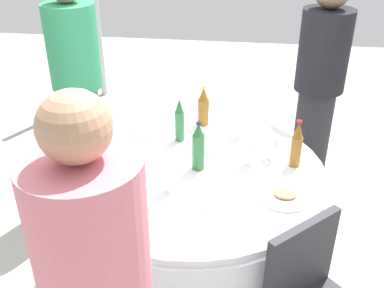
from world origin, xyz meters
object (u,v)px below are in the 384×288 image
(wine_glass_near, at_px, (169,172))
(wine_glass_front, at_px, (240,120))
(dining_table, at_px, (192,189))
(plate_left, at_px, (285,196))
(plate_far, at_px, (151,129))
(person_near, at_px, (318,88))
(bottle_amber_near, at_px, (297,145))
(person_south, at_px, (78,91))
(bottle_amber_mid, at_px, (203,107))
(plate_front, at_px, (95,172))
(bottle_green_north, at_px, (198,147))
(wine_glass_right, at_px, (140,156))
(wine_glass_inner, at_px, (273,142))
(bottle_green_south, at_px, (180,121))
(wine_glass_east, at_px, (251,147))

(wine_glass_near, xyz_separation_m, wine_glass_front, (-0.32, -0.63, 0.00))
(dining_table, bearing_deg, plate_left, 155.83)
(plate_far, relative_size, person_near, 0.16)
(bottle_amber_near, distance_m, person_south, 1.54)
(bottle_amber_mid, distance_m, plate_front, 0.84)
(bottle_green_north, bearing_deg, wine_glass_right, 16.43)
(bottle_green_north, distance_m, person_south, 1.14)
(wine_glass_inner, xyz_separation_m, person_south, (1.31, -0.51, 0.03))
(wine_glass_inner, bearing_deg, bottle_amber_mid, -41.24)
(wine_glass_right, relative_size, plate_front, 0.64)
(dining_table, relative_size, plate_left, 5.91)
(bottle_green_north, bearing_deg, wine_glass_near, 62.61)
(bottle_amber_mid, distance_m, person_near, 0.87)
(plate_left, bearing_deg, wine_glass_front, -67.91)
(bottle_green_south, distance_m, wine_glass_right, 0.42)
(bottle_green_south, distance_m, wine_glass_front, 0.37)
(wine_glass_near, distance_m, plate_far, 0.68)
(dining_table, xyz_separation_m, wine_glass_near, (0.08, 0.23, 0.26))
(bottle_green_south, xyz_separation_m, bottle_amber_near, (-0.67, 0.20, -0.00))
(wine_glass_inner, relative_size, plate_left, 0.57)
(wine_glass_inner, bearing_deg, bottle_amber_near, 154.43)
(dining_table, xyz_separation_m, bottle_green_north, (-0.03, 0.01, 0.28))
(dining_table, height_order, bottle_green_north, bottle_green_north)
(person_south, distance_m, person_near, 1.67)
(wine_glass_front, xyz_separation_m, plate_front, (0.75, 0.53, -0.10))
(plate_front, xyz_separation_m, person_south, (0.38, -0.80, 0.12))
(bottle_amber_mid, bearing_deg, wine_glass_right, 67.20)
(wine_glass_right, bearing_deg, bottle_amber_near, -166.93)
(bottle_amber_mid, distance_m, wine_glass_right, 0.68)
(plate_front, bearing_deg, person_south, -64.79)
(wine_glass_right, xyz_separation_m, person_near, (-1.02, -1.05, 0.02))
(bottle_green_north, bearing_deg, bottle_amber_near, -168.91)
(wine_glass_inner, distance_m, person_south, 1.41)
(bottle_amber_near, bearing_deg, bottle_green_north, 11.09)
(plate_front, relative_size, plate_left, 0.86)
(bottle_amber_near, relative_size, wine_glass_east, 1.85)
(bottle_amber_near, xyz_separation_m, wine_glass_east, (0.24, 0.02, -0.02))
(person_south, xyz_separation_m, person_near, (-1.64, -0.28, -0.01))
(bottle_amber_near, height_order, person_near, person_near)
(bottle_amber_mid, xyz_separation_m, wine_glass_near, (0.08, 0.77, -0.01))
(dining_table, distance_m, plate_left, 0.56)
(plate_front, bearing_deg, wine_glass_front, -144.67)
(bottle_green_south, bearing_deg, wine_glass_inner, 165.33)
(bottle_amber_near, height_order, plate_front, bottle_amber_near)
(dining_table, xyz_separation_m, plate_front, (0.50, 0.13, 0.15))
(bottle_green_south, height_order, plate_far, bottle_green_south)
(bottle_green_north, xyz_separation_m, wine_glass_near, (0.12, 0.23, -0.02))
(wine_glass_inner, height_order, plate_left, wine_glass_inner)
(bottle_amber_mid, relative_size, wine_glass_inner, 1.84)
(wine_glass_east, distance_m, person_south, 1.33)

